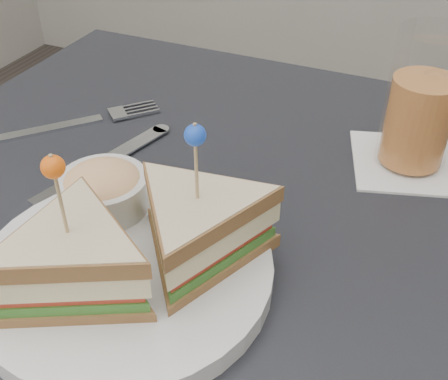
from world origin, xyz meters
TOP-DOWN VIEW (x-y plane):
  - table at (0.00, 0.00)m, footprint 0.80×0.80m
  - plate_meal at (-0.03, -0.08)m, footprint 0.28×0.27m
  - cutlery_fork at (-0.23, 0.13)m, footprint 0.15×0.17m
  - cutlery_knife at (-0.16, 0.05)m, footprint 0.07×0.19m
  - drink_set at (0.15, 0.20)m, footprint 0.15×0.15m

SIDE VIEW (x-z plane):
  - table at x=0.00m, z-range 0.30..1.05m
  - cutlery_fork at x=-0.23m, z-range 0.75..0.76m
  - cutlery_knife at x=-0.16m, z-range 0.75..0.76m
  - plate_meal at x=-0.03m, z-range 0.72..0.86m
  - drink_set at x=0.15m, z-range 0.74..0.89m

